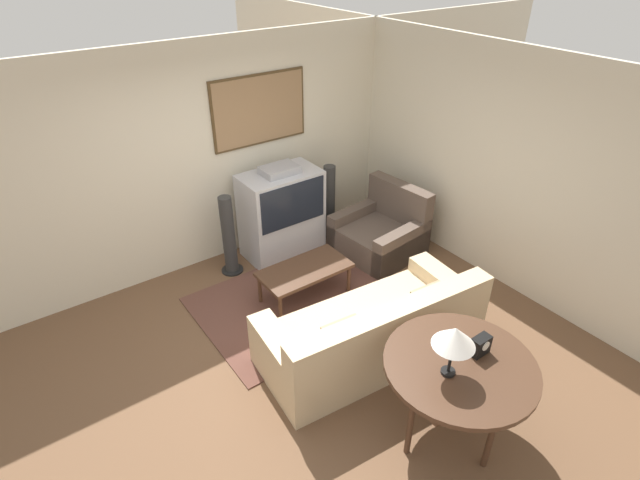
{
  "coord_description": "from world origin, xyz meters",
  "views": [
    {
      "loc": [
        -2.05,
        -3.12,
        3.65
      ],
      "look_at": [
        0.67,
        0.65,
        0.75
      ],
      "focal_mm": 28.0,
      "sensor_mm": 36.0,
      "label": 1
    }
  ],
  "objects_px": {
    "table_lamp": "(455,338)",
    "speaker_tower_right": "(329,203)",
    "couch": "(373,332)",
    "coffee_table": "(305,271)",
    "console_table": "(460,370)",
    "speaker_tower_left": "(229,237)",
    "armchair": "(381,233)",
    "tv": "(282,213)",
    "mantel_clock": "(480,345)"
  },
  "relations": [
    {
      "from": "console_table",
      "to": "couch",
      "type": "bearing_deg",
      "value": 85.82
    },
    {
      "from": "tv",
      "to": "mantel_clock",
      "type": "distance_m",
      "value": 3.23
    },
    {
      "from": "console_table",
      "to": "speaker_tower_left",
      "type": "height_order",
      "value": "speaker_tower_left"
    },
    {
      "from": "tv",
      "to": "couch",
      "type": "relative_size",
      "value": 0.54
    },
    {
      "from": "couch",
      "to": "speaker_tower_right",
      "type": "distance_m",
      "value": 2.38
    },
    {
      "from": "tv",
      "to": "coffee_table",
      "type": "xyz_separation_m",
      "value": [
        -0.31,
        -0.98,
        -0.21
      ]
    },
    {
      "from": "coffee_table",
      "to": "table_lamp",
      "type": "xyz_separation_m",
      "value": [
        -0.21,
        -2.23,
        0.8
      ]
    },
    {
      "from": "mantel_clock",
      "to": "speaker_tower_left",
      "type": "bearing_deg",
      "value": 100.42
    },
    {
      "from": "tv",
      "to": "coffee_table",
      "type": "distance_m",
      "value": 1.05
    },
    {
      "from": "armchair",
      "to": "console_table",
      "type": "distance_m",
      "value": 2.88
    },
    {
      "from": "mantel_clock",
      "to": "speaker_tower_left",
      "type": "xyz_separation_m",
      "value": [
        -0.59,
        3.21,
        -0.4
      ]
    },
    {
      "from": "console_table",
      "to": "speaker_tower_right",
      "type": "relative_size",
      "value": 1.16
    },
    {
      "from": "mantel_clock",
      "to": "speaker_tower_left",
      "type": "distance_m",
      "value": 3.29
    },
    {
      "from": "table_lamp",
      "to": "speaker_tower_right",
      "type": "distance_m",
      "value": 3.52
    },
    {
      "from": "coffee_table",
      "to": "table_lamp",
      "type": "distance_m",
      "value": 2.38
    },
    {
      "from": "coffee_table",
      "to": "tv",
      "type": "bearing_deg",
      "value": 72.17
    },
    {
      "from": "tv",
      "to": "armchair",
      "type": "height_order",
      "value": "tv"
    },
    {
      "from": "couch",
      "to": "tv",
      "type": "bearing_deg",
      "value": -92.33
    },
    {
      "from": "tv",
      "to": "table_lamp",
      "type": "distance_m",
      "value": 3.31
    },
    {
      "from": "tv",
      "to": "table_lamp",
      "type": "relative_size",
      "value": 2.73
    },
    {
      "from": "couch",
      "to": "speaker_tower_right",
      "type": "height_order",
      "value": "speaker_tower_right"
    },
    {
      "from": "tv",
      "to": "coffee_table",
      "type": "relative_size",
      "value": 1.18
    },
    {
      "from": "tv",
      "to": "mantel_clock",
      "type": "height_order",
      "value": "tv"
    },
    {
      "from": "console_table",
      "to": "speaker_tower_left",
      "type": "bearing_deg",
      "value": 96.91
    },
    {
      "from": "table_lamp",
      "to": "couch",
      "type": "bearing_deg",
      "value": 77.79
    },
    {
      "from": "coffee_table",
      "to": "speaker_tower_right",
      "type": "relative_size",
      "value": 1.0
    },
    {
      "from": "armchair",
      "to": "mantel_clock",
      "type": "relative_size",
      "value": 6.51
    },
    {
      "from": "console_table",
      "to": "speaker_tower_left",
      "type": "xyz_separation_m",
      "value": [
        -0.39,
        3.21,
        -0.25
      ]
    },
    {
      "from": "couch",
      "to": "mantel_clock",
      "type": "relative_size",
      "value": 13.95
    },
    {
      "from": "armchair",
      "to": "mantel_clock",
      "type": "bearing_deg",
      "value": -32.14
    },
    {
      "from": "tv",
      "to": "speaker_tower_right",
      "type": "height_order",
      "value": "tv"
    },
    {
      "from": "coffee_table",
      "to": "console_table",
      "type": "height_order",
      "value": "console_table"
    },
    {
      "from": "tv",
      "to": "console_table",
      "type": "distance_m",
      "value": 3.24
    },
    {
      "from": "armchair",
      "to": "speaker_tower_right",
      "type": "distance_m",
      "value": 0.83
    },
    {
      "from": "console_table",
      "to": "speaker_tower_right",
      "type": "height_order",
      "value": "speaker_tower_right"
    },
    {
      "from": "mantel_clock",
      "to": "console_table",
      "type": "bearing_deg",
      "value": 178.91
    },
    {
      "from": "console_table",
      "to": "speaker_tower_right",
      "type": "xyz_separation_m",
      "value": [
        1.12,
        3.21,
        -0.25
      ]
    },
    {
      "from": "table_lamp",
      "to": "console_table",
      "type": "bearing_deg",
      "value": 1.12
    },
    {
      "from": "couch",
      "to": "table_lamp",
      "type": "xyz_separation_m",
      "value": [
        -0.23,
        -1.08,
        0.88
      ]
    },
    {
      "from": "table_lamp",
      "to": "mantel_clock",
      "type": "bearing_deg",
      "value": -0.13
    },
    {
      "from": "armchair",
      "to": "speaker_tower_left",
      "type": "bearing_deg",
      "value": -118.1
    },
    {
      "from": "table_lamp",
      "to": "coffee_table",
      "type": "bearing_deg",
      "value": 84.68
    },
    {
      "from": "coffee_table",
      "to": "armchair",
      "type": "bearing_deg",
      "value": 9.67
    },
    {
      "from": "speaker_tower_right",
      "to": "mantel_clock",
      "type": "bearing_deg",
      "value": -106.02
    },
    {
      "from": "tv",
      "to": "speaker_tower_left",
      "type": "height_order",
      "value": "tv"
    },
    {
      "from": "table_lamp",
      "to": "mantel_clock",
      "type": "relative_size",
      "value": 2.75
    },
    {
      "from": "speaker_tower_left",
      "to": "table_lamp",
      "type": "bearing_deg",
      "value": -85.84
    },
    {
      "from": "table_lamp",
      "to": "speaker_tower_left",
      "type": "xyz_separation_m",
      "value": [
        -0.23,
        3.21,
        -0.68
      ]
    },
    {
      "from": "couch",
      "to": "armchair",
      "type": "height_order",
      "value": "armchair"
    },
    {
      "from": "tv",
      "to": "mantel_clock",
      "type": "bearing_deg",
      "value": -92.96
    }
  ]
}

